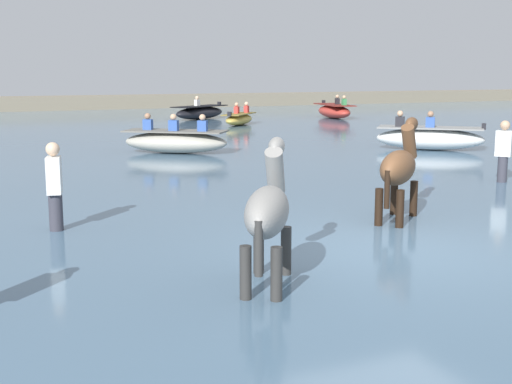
{
  "coord_description": "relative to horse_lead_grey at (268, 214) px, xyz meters",
  "views": [
    {
      "loc": [
        -5.36,
        -7.17,
        2.62
      ],
      "look_at": [
        -1.13,
        2.1,
        0.83
      ],
      "focal_mm": 48.03,
      "sensor_mm": 36.0,
      "label": 1
    }
  ],
  "objects": [
    {
      "name": "horse_lead_grey",
      "position": [
        0.0,
        0.0,
        0.0
      ],
      "size": [
        1.2,
        1.6,
        1.88
      ],
      "color": "gray",
      "rests_on": "ground"
    },
    {
      "name": "far_shoreline",
      "position": [
        2.25,
        37.13,
        -0.53
      ],
      "size": [
        80.0,
        2.4,
        1.16
      ],
      "primitive_type": "cube",
      "color": "gray",
      "rests_on": "ground"
    },
    {
      "name": "water_surface",
      "position": [
        2.25,
        10.67,
        -0.94
      ],
      "size": [
        90.0,
        90.0,
        0.33
      ],
      "primitive_type": "cube",
      "color": "slate",
      "rests_on": "ground"
    },
    {
      "name": "boat_far_inshore",
      "position": [
        8.43,
        25.44,
        -0.45
      ],
      "size": [
        3.49,
        2.81,
        1.13
      ],
      "color": "black",
      "rests_on": "water_surface"
    },
    {
      "name": "boat_mid_outer",
      "position": [
        8.71,
        21.17,
        -0.51
      ],
      "size": [
        2.38,
        2.54,
        0.98
      ],
      "color": "gold",
      "rests_on": "water_surface"
    },
    {
      "name": "horse_trailing_bay",
      "position": [
        3.29,
        2.15,
        0.01
      ],
      "size": [
        1.52,
        1.36,
        1.9
      ],
      "color": "brown",
      "rests_on": "ground"
    },
    {
      "name": "boat_near_starboard",
      "position": [
        2.9,
        12.2,
        -0.44
      ],
      "size": [
        3.08,
        2.72,
        1.13
      ],
      "color": "#B2AD9E",
      "rests_on": "water_surface"
    },
    {
      "name": "person_wading_close",
      "position": [
        -1.71,
        3.61,
        -0.24
      ],
      "size": [
        0.27,
        0.36,
        1.63
      ],
      "color": "#383842",
      "rests_on": "ground"
    },
    {
      "name": "ground_plane",
      "position": [
        2.25,
        0.67,
        -1.11
      ],
      "size": [
        120.0,
        120.0,
        0.0
      ],
      "primitive_type": "plane",
      "color": "#666051"
    },
    {
      "name": "person_wading_mid",
      "position": [
        7.52,
        4.31,
        -0.24
      ],
      "size": [
        0.35,
        0.38,
        1.63
      ],
      "color": "#383842",
      "rests_on": "ground"
    },
    {
      "name": "boat_distant_west",
      "position": [
        14.89,
        23.41,
        -0.43
      ],
      "size": [
        1.89,
        3.71,
        1.17
      ],
      "color": "#BC382D",
      "rests_on": "water_surface"
    },
    {
      "name": "boat_near_port",
      "position": [
        10.07,
        9.88,
        -0.43
      ],
      "size": [
        3.13,
        2.95,
        1.16
      ],
      "color": "silver",
      "rests_on": "water_surface"
    }
  ]
}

